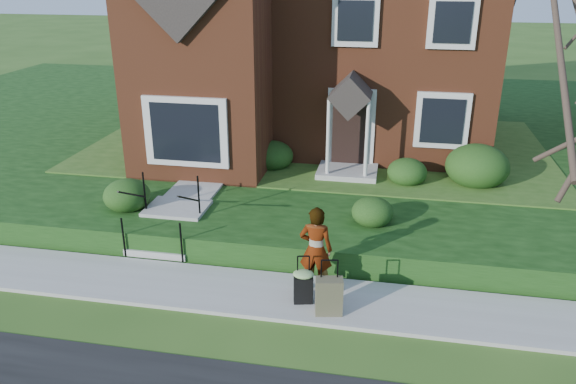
% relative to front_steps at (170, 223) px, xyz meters
% --- Properties ---
extents(ground, '(120.00, 120.00, 0.00)m').
position_rel_front_steps_xyz_m(ground, '(2.50, -1.84, -0.47)').
color(ground, '#2D5119').
rests_on(ground, ground).
extents(sidewalk, '(60.00, 1.60, 0.08)m').
position_rel_front_steps_xyz_m(sidewalk, '(2.50, -1.84, -0.43)').
color(sidewalk, '#9E9B93').
rests_on(sidewalk, ground).
extents(terrace, '(44.00, 20.00, 0.60)m').
position_rel_front_steps_xyz_m(terrace, '(6.50, 9.06, -0.17)').
color(terrace, black).
rests_on(terrace, ground).
extents(walkway, '(1.20, 6.00, 0.06)m').
position_rel_front_steps_xyz_m(walkway, '(0.00, 3.16, 0.16)').
color(walkway, '#9E9B93').
rests_on(walkway, terrace).
extents(front_steps, '(1.40, 2.02, 1.50)m').
position_rel_front_steps_xyz_m(front_steps, '(0.00, 0.00, 0.00)').
color(front_steps, '#9E9B93').
rests_on(front_steps, ground).
extents(foundation_shrubs, '(10.02, 4.61, 1.14)m').
position_rel_front_steps_xyz_m(foundation_shrubs, '(3.08, 2.97, 0.60)').
color(foundation_shrubs, black).
rests_on(foundation_shrubs, terrace).
extents(woman, '(0.65, 0.44, 1.73)m').
position_rel_front_steps_xyz_m(woman, '(3.56, -1.55, 0.47)').
color(woman, '#999999').
rests_on(woman, sidewalk).
extents(suitcase_black, '(0.45, 0.40, 0.95)m').
position_rel_front_steps_xyz_m(suitcase_black, '(3.41, -2.02, -0.03)').
color(suitcase_black, black).
rests_on(suitcase_black, sidewalk).
extents(suitcase_olive, '(0.52, 0.36, 1.05)m').
position_rel_front_steps_xyz_m(suitcase_olive, '(3.92, -2.29, -0.04)').
color(suitcase_olive, brown).
rests_on(suitcase_olive, sidewalk).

